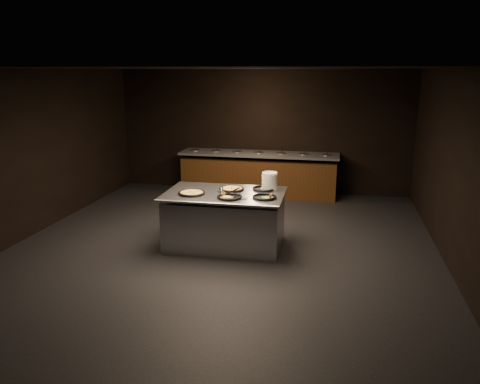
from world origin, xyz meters
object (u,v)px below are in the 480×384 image
(serving_counter, at_px, (225,221))
(pan_cheese_whole, at_px, (232,189))
(plate_stack, at_px, (270,181))
(pan_veggie_whole, at_px, (192,193))

(serving_counter, height_order, pan_cheese_whole, pan_cheese_whole)
(serving_counter, bearing_deg, pan_cheese_whole, 67.97)
(plate_stack, bearing_deg, pan_veggie_whole, -155.04)
(serving_counter, xyz_separation_m, plate_stack, (0.69, 0.35, 0.63))
(pan_veggie_whole, height_order, pan_cheese_whole, same)
(serving_counter, xyz_separation_m, pan_cheese_whole, (0.07, 0.19, 0.51))
(pan_veggie_whole, bearing_deg, pan_cheese_whole, 34.35)
(pan_veggie_whole, bearing_deg, serving_counter, 22.04)
(serving_counter, relative_size, pan_veggie_whole, 4.49)
(serving_counter, distance_m, pan_veggie_whole, 0.74)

